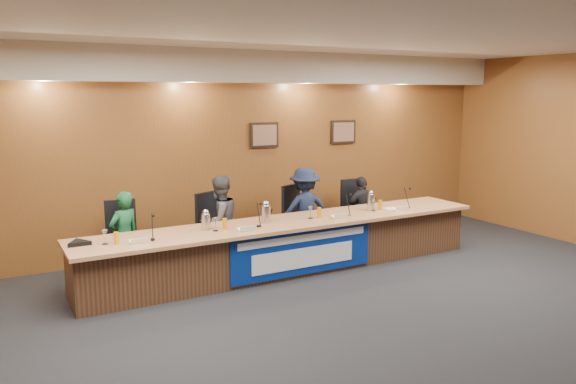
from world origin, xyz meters
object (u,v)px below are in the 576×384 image
panelist_d (362,210)px  carafe_mid (266,214)px  office_chair_d (358,215)px  banner (304,252)px  office_chair_a (123,245)px  carafe_left (206,222)px  office_chair_c (302,222)px  carafe_right (371,202)px  speakerphone (79,243)px  panelist_a (124,236)px  panelist_b (220,221)px  panelist_c (305,210)px  dais_body (289,247)px  office_chair_b (217,233)px

panelist_d → carafe_mid: 2.30m
office_chair_d → banner: bearing=-143.8°
banner → office_chair_a: banner is taller
carafe_left → office_chair_c: bearing=22.1°
carafe_right → speakerphone: size_ratio=0.78×
carafe_mid → banner: bearing=-48.4°
panelist_a → carafe_right: (3.61, -0.72, 0.25)m
panelist_b → panelist_a: bearing=-17.8°
panelist_d → banner: bearing=29.2°
panelist_a → carafe_mid: (1.80, -0.69, 0.25)m
panelist_b → banner: bearing=107.4°
carafe_left → banner: bearing=-18.7°
office_chair_a → banner: bearing=-21.4°
carafe_mid → carafe_right: size_ratio=0.97×
office_chair_c → speakerphone: 3.62m
panelist_a → panelist_c: (2.85, 0.00, 0.07)m
carafe_mid → speakerphone: 2.49m
office_chair_d → speakerphone: bearing=-168.5°
panelist_c → carafe_right: bearing=145.5°
banner → carafe_mid: size_ratio=8.99×
panelist_a → office_chair_a: bearing=-113.5°
office_chair_a → panelist_d: bearing=6.3°
dais_body → panelist_c: panelist_c is taller
panelist_d → office_chair_a: bearing=-3.9°
panelist_b → panelist_c: panelist_c is taller
speakerphone → dais_body: bearing=-1.0°
panelist_b → carafe_right: 2.34m
panelist_a → panelist_c: bearing=156.5°
panelist_a → office_chair_c: 2.86m
office_chair_a → carafe_mid: carafe_mid is taller
panelist_b → speakerphone: panelist_b is taller
panelist_d → carafe_mid: bearing=15.2°
dais_body → carafe_right: bearing=-1.1°
panelist_a → carafe_right: panelist_a is taller
panelist_d → carafe_right: bearing=60.4°
office_chair_b → carafe_right: (2.22, -0.82, 0.40)m
panelist_d → office_chair_b: size_ratio=2.42×
panelist_d → carafe_right: panelist_d is taller
dais_body → office_chair_c: bearing=49.6°
panelist_d → dais_body: bearing=18.6°
office_chair_b → office_chair_d: same height
office_chair_d → office_chair_c: bearing=-177.7°
office_chair_c → carafe_left: bearing=180.0°
panelist_a → office_chair_c: (2.85, 0.10, -0.14)m
panelist_a → panelist_d: (3.98, 0.00, -0.04)m
office_chair_a → office_chair_d: same height
panelist_b → speakerphone: (-2.07, -0.65, 0.10)m
office_chair_a → carafe_left: (0.92, -0.79, 0.38)m
panelist_b → speakerphone: 2.17m
panelist_d → office_chair_c: (-1.13, 0.10, -0.10)m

